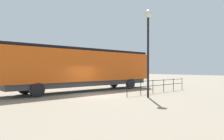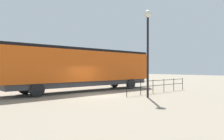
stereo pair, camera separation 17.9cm
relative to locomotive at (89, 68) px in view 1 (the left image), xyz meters
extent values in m
plane|color=gray|center=(3.25, -1.64, -2.24)|extent=(120.00, 120.00, 0.00)
cube|color=#D15114|center=(0.00, -0.60, 0.13)|extent=(2.88, 15.77, 2.74)
cube|color=black|center=(0.00, 5.80, -0.28)|extent=(2.76, 2.98, 1.92)
cube|color=black|center=(0.00, -0.60, 1.62)|extent=(2.59, 15.14, 0.24)
cube|color=#38383D|center=(0.00, -0.60, -1.46)|extent=(2.59, 14.51, 0.45)
cylinder|color=black|center=(-1.29, 4.45, -1.69)|extent=(0.30, 1.10, 1.10)
cylinder|color=black|center=(1.29, 4.45, -1.69)|extent=(0.30, 1.10, 1.10)
cylinder|color=black|center=(-1.29, -5.65, -1.69)|extent=(0.30, 1.10, 1.10)
cylinder|color=black|center=(1.29, -5.65, -1.69)|extent=(0.30, 1.10, 1.10)
cylinder|color=black|center=(6.82, 0.41, 0.75)|extent=(0.16, 0.16, 5.98)
sphere|color=silver|center=(6.82, 0.41, 3.91)|extent=(0.56, 0.56, 0.56)
cube|color=black|center=(5.42, 3.67, -1.15)|extent=(0.04, 8.07, 0.04)
cube|color=black|center=(5.42, 3.67, -1.59)|extent=(0.04, 8.07, 0.04)
cylinder|color=black|center=(5.42, -0.37, -1.65)|extent=(0.05, 0.05, 1.18)
cylinder|color=black|center=(5.42, 1.24, -1.65)|extent=(0.05, 0.05, 1.18)
cylinder|color=black|center=(5.42, 2.86, -1.65)|extent=(0.05, 0.05, 1.18)
cylinder|color=black|center=(5.42, 4.47, -1.65)|extent=(0.05, 0.05, 1.18)
cylinder|color=black|center=(5.42, 6.09, -1.65)|extent=(0.05, 0.05, 1.18)
cylinder|color=black|center=(5.42, 7.70, -1.65)|extent=(0.05, 0.05, 1.18)
camera|label=1|loc=(16.61, -12.01, -0.13)|focal=33.96mm
camera|label=2|loc=(16.73, -11.88, -0.13)|focal=33.96mm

